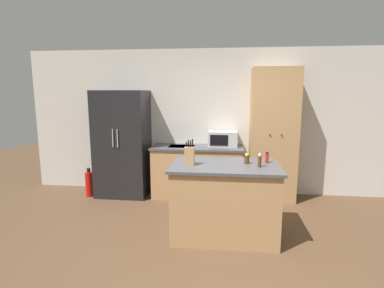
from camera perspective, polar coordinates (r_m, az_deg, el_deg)
ground_plane at (r=3.62m, az=4.78°, el=-20.69°), size 14.00×14.00×0.00m
wall_back at (r=5.48m, az=5.77°, el=4.13°), size 7.20×0.06×2.60m
refrigerator at (r=5.48m, az=-13.07°, el=0.09°), size 0.90×0.69×1.87m
back_counter at (r=5.33m, az=1.01°, el=-5.23°), size 1.59×0.64×0.90m
pantry_cabinet at (r=5.27m, az=15.17°, el=1.64°), size 0.77×0.56×2.24m
kitchen_island at (r=3.94m, az=6.24°, el=-10.51°), size 1.36×0.89×0.94m
microwave at (r=5.28m, az=5.86°, el=1.02°), size 0.51×0.37×0.26m
knife_block at (r=3.72m, az=-0.49°, el=-2.22°), size 0.12×0.09×0.32m
spice_bottle_tall_dark at (r=3.71m, az=12.76°, el=-3.13°), size 0.04×0.04×0.17m
spice_bottle_short_red at (r=3.94m, az=14.07°, el=-2.58°), size 0.05×0.05×0.14m
spice_bottle_amber_oil at (r=3.85m, az=10.41°, el=-2.83°), size 0.06×0.06×0.13m
fire_extinguisher at (r=5.69m, az=-18.97°, el=-7.17°), size 0.14×0.14×0.51m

